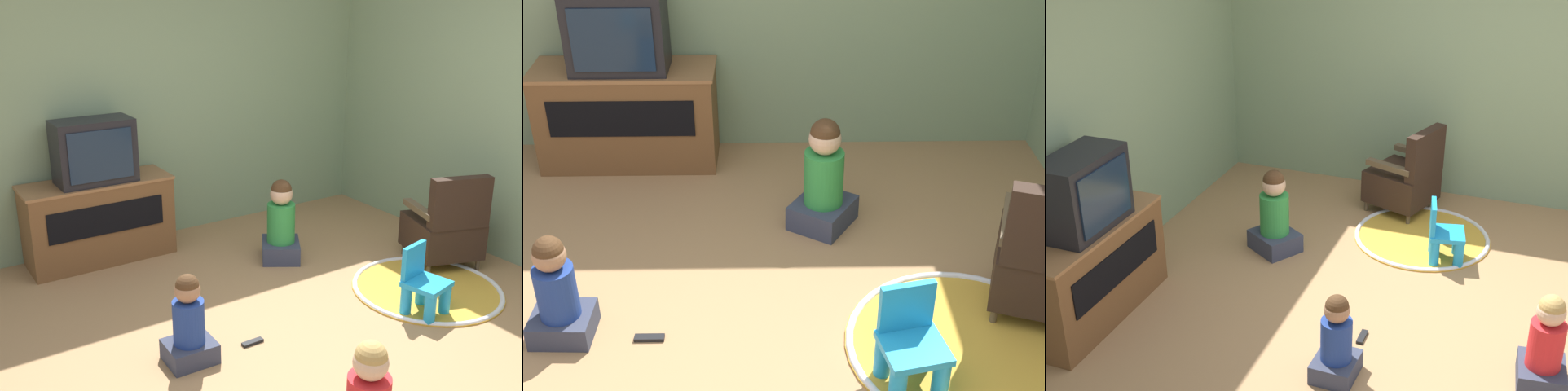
{
  "view_description": "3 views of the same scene",
  "coord_description": "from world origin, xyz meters",
  "views": [
    {
      "loc": [
        -2.23,
        -2.59,
        2.19
      ],
      "look_at": [
        0.07,
        0.98,
        0.79
      ],
      "focal_mm": 42.0,
      "sensor_mm": 36.0,
      "label": 1
    },
    {
      "loc": [
        0.25,
        -2.34,
        2.53
      ],
      "look_at": [
        0.31,
        0.69,
        0.66
      ],
      "focal_mm": 50.0,
      "sensor_mm": 36.0,
      "label": 2
    },
    {
      "loc": [
        -4.31,
        -0.66,
        2.99
      ],
      "look_at": [
        0.25,
        1.02,
        0.7
      ],
      "focal_mm": 50.0,
      "sensor_mm": 36.0,
      "label": 3
    }
  ],
  "objects": [
    {
      "name": "child_watching_left",
      "position": [
        -0.81,
        0.44,
        0.26
      ],
      "size": [
        0.31,
        0.27,
        0.59
      ],
      "rotation": [
        0.0,
        0.0,
        -0.03
      ],
      "color": "#33384C",
      "rests_on": "ground_plane"
    },
    {
      "name": "yellow_kid_chair",
      "position": [
        0.87,
        0.08,
        0.2
      ],
      "size": [
        0.34,
        0.33,
        0.5
      ],
      "rotation": [
        0.0,
        0.0,
        0.21
      ],
      "color": "#1E99DB",
      "rests_on": "ground_plane"
    },
    {
      "name": "tv_cabinet",
      "position": [
        -0.75,
        2.27,
        0.36
      ],
      "size": [
        1.24,
        0.48,
        0.71
      ],
      "color": "brown",
      "rests_on": "ground_plane"
    },
    {
      "name": "child_watching_center",
      "position": [
        0.56,
        1.42,
        0.31
      ],
      "size": [
        0.46,
        0.48,
        0.72
      ],
      "rotation": [
        0.0,
        0.0,
        1.01
      ],
      "color": "#33384C",
      "rests_on": "ground_plane"
    },
    {
      "name": "play_mat",
      "position": [
        1.18,
        0.31,
        0.01
      ],
      "size": [
        1.16,
        1.16,
        0.04
      ],
      "color": "gold",
      "rests_on": "ground_plane"
    },
    {
      "name": "television",
      "position": [
        -0.75,
        2.23,
        0.97
      ],
      "size": [
        0.64,
        0.36,
        0.53
      ],
      "color": "black",
      "rests_on": "tv_cabinet"
    },
    {
      "name": "remote_control",
      "position": [
        -0.37,
        0.39,
        0.01
      ],
      "size": [
        0.15,
        0.04,
        0.02
      ],
      "rotation": [
        0.0,
        0.0,
        3.14
      ],
      "color": "black",
      "rests_on": "ground_plane"
    }
  ]
}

